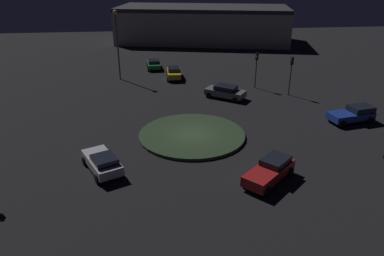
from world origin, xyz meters
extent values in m
plane|color=black|center=(0.00, 0.00, 0.00)|extent=(117.08, 117.08, 0.00)
cylinder|color=#2D4228|center=(0.00, 0.00, 0.13)|extent=(9.38, 9.38, 0.26)
cube|color=#1E38A5|center=(-1.43, 15.52, 0.67)|extent=(2.64, 4.56, 0.65)
cube|color=black|center=(-1.62, 16.55, 1.26)|extent=(2.03, 2.45, 0.53)
cylinder|color=black|center=(-0.22, 14.17, 0.34)|extent=(0.34, 0.71, 0.68)
cylinder|color=black|center=(-2.07, 13.83, 0.34)|extent=(0.34, 0.71, 0.68)
cylinder|color=black|center=(-0.78, 17.21, 0.34)|extent=(0.34, 0.71, 0.68)
cylinder|color=black|center=(-2.64, 16.87, 0.34)|extent=(0.34, 0.71, 0.68)
cube|color=red|center=(7.98, 4.44, 0.71)|extent=(4.34, 4.48, 0.74)
cube|color=black|center=(7.39, 5.07, 1.29)|extent=(2.53, 2.56, 0.43)
cylinder|color=black|center=(9.72, 3.84, 0.34)|extent=(0.62, 0.64, 0.68)
cylinder|color=black|center=(8.47, 2.67, 0.34)|extent=(0.62, 0.64, 0.68)
cylinder|color=black|center=(7.49, 6.22, 0.34)|extent=(0.62, 0.64, 0.68)
cylinder|color=black|center=(6.24, 5.05, 0.34)|extent=(0.62, 0.64, 0.68)
cube|color=silver|center=(5.13, -7.22, 0.67)|extent=(4.56, 3.39, 0.68)
cube|color=black|center=(5.75, -6.94, 1.22)|extent=(2.31, 2.19, 0.42)
cylinder|color=black|center=(4.14, -8.67, 0.33)|extent=(0.69, 0.48, 0.66)
cylinder|color=black|center=(3.39, -7.06, 0.33)|extent=(0.69, 0.48, 0.66)
cylinder|color=black|center=(6.88, -7.39, 0.33)|extent=(0.69, 0.48, 0.66)
cylinder|color=black|center=(6.12, -5.78, 0.33)|extent=(0.69, 0.48, 0.66)
cube|color=gold|center=(-18.34, -0.33, 0.70)|extent=(4.21, 1.84, 0.69)
cube|color=black|center=(-18.37, -0.33, 1.27)|extent=(2.08, 1.57, 0.45)
cylinder|color=black|center=(-19.86, -1.13, 0.35)|extent=(0.71, 0.24, 0.70)
cylinder|color=black|center=(-19.81, 0.57, 0.35)|extent=(0.71, 0.24, 0.70)
cylinder|color=black|center=(-16.87, -1.23, 0.35)|extent=(0.71, 0.24, 0.70)
cylinder|color=black|center=(-16.82, 0.47, 0.35)|extent=(0.71, 0.24, 0.70)
cube|color=slate|center=(-9.67, 4.91, 0.65)|extent=(4.17, 4.73, 0.68)
cube|color=black|center=(-9.65, 4.95, 1.24)|extent=(2.71, 2.86, 0.49)
cylinder|color=black|center=(-9.48, 6.77, 0.31)|extent=(0.55, 0.63, 0.63)
cylinder|color=black|center=(-7.96, 5.65, 0.31)|extent=(0.55, 0.63, 0.63)
cylinder|color=black|center=(-11.39, 4.18, 0.31)|extent=(0.55, 0.63, 0.63)
cylinder|color=black|center=(-9.86, 3.06, 0.31)|extent=(0.55, 0.63, 0.63)
cube|color=#1E7238|center=(-23.83, -2.91, 0.62)|extent=(4.14, 1.90, 0.57)
cube|color=black|center=(-23.55, -2.90, 1.11)|extent=(1.88, 1.61, 0.42)
cylinder|color=black|center=(-25.26, -3.84, 0.33)|extent=(0.67, 0.24, 0.66)
cylinder|color=black|center=(-25.33, -2.09, 0.33)|extent=(0.67, 0.24, 0.66)
cylinder|color=black|center=(-22.33, -3.73, 0.33)|extent=(0.67, 0.24, 0.66)
cylinder|color=black|center=(-22.39, -1.98, 0.33)|extent=(0.67, 0.24, 0.66)
cylinder|color=#2D2D2D|center=(-13.04, 9.34, 1.75)|extent=(0.12, 0.12, 3.49)
cube|color=black|center=(-13.04, 9.34, 3.94)|extent=(0.35, 0.37, 0.90)
sphere|color=#3F0C0C|center=(-12.92, 9.26, 4.21)|extent=(0.20, 0.20, 0.20)
sphere|color=yellow|center=(-12.92, 9.26, 3.94)|extent=(0.20, 0.20, 0.20)
sphere|color=#0F3819|center=(-12.92, 9.26, 3.67)|extent=(0.20, 0.20, 0.20)
cylinder|color=#2D2D2D|center=(-9.90, 12.50, 1.79)|extent=(0.12, 0.12, 3.59)
cube|color=black|center=(-9.90, 12.50, 4.04)|extent=(0.37, 0.36, 0.90)
sphere|color=red|center=(-9.81, 12.38, 4.31)|extent=(0.20, 0.20, 0.20)
sphere|color=#4C380F|center=(-9.81, 12.38, 4.04)|extent=(0.20, 0.20, 0.20)
sphere|color=#0F3819|center=(-9.81, 12.38, 3.77)|extent=(0.20, 0.20, 0.20)
cylinder|color=#4C4C51|center=(-18.77, -7.46, 4.21)|extent=(0.18, 0.18, 8.41)
sphere|color=#F9D166|center=(-18.77, -7.46, 8.58)|extent=(0.56, 0.56, 0.56)
cube|color=#ADA893|center=(-43.91, 7.23, 3.01)|extent=(20.00, 34.71, 6.02)
cube|color=#333338|center=(-43.91, 7.23, 6.37)|extent=(20.00, 34.71, 0.70)
camera|label=1|loc=(28.94, -3.34, 13.76)|focal=34.00mm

